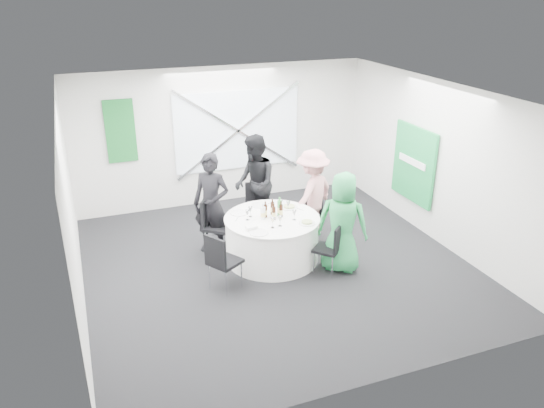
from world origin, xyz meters
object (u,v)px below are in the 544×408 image
object	(u,v)px
person_woman_pink	(312,194)
green_water_bottle	(280,208)
person_woman_green	(342,223)
clear_water_bottle	(263,213)
banquet_table	(272,239)
person_man_back	(255,184)
chair_back_left	(214,221)
chair_front_left	(221,258)
chair_back	(257,203)
chair_back_right	(311,211)
chair_front_right	(332,245)
person_man_back_left	(211,204)

from	to	relation	value
person_woman_pink	green_water_bottle	xyz separation A→B (m)	(-0.86, -0.58, 0.08)
person_woman_green	clear_water_bottle	bearing A→B (deg)	4.38
banquet_table	person_man_back	bearing A→B (deg)	83.89
chair_back_left	chair_front_left	bearing A→B (deg)	-153.24
banquet_table	person_man_back	world-z (taller)	person_man_back
person_man_back	person_woman_green	distance (m)	2.07
chair_back	banquet_table	bearing A→B (deg)	-90.00
chair_back_right	chair_front_right	world-z (taller)	chair_front_right
chair_back_right	person_man_back_left	size ratio (longest dim) A/B	0.48
chair_front_left	person_woman_pink	bearing A→B (deg)	-90.17
person_man_back_left	person_woman_green	size ratio (longest dim) A/B	1.06
chair_front_left	person_woman_green	world-z (taller)	person_woman_green
person_man_back	green_water_bottle	xyz separation A→B (m)	(0.01, -1.19, -0.01)
chair_back_left	clear_water_bottle	size ratio (longest dim) A/B	3.62
chair_front_left	person_man_back_left	xyz separation A→B (m)	(0.21, 1.29, 0.33)
chair_back	chair_front_right	bearing A→B (deg)	-66.97
chair_front_right	clear_water_bottle	world-z (taller)	clear_water_bottle
person_woman_green	clear_water_bottle	distance (m)	1.27
person_man_back_left	person_woman_green	bearing A→B (deg)	0.27
chair_back_left	chair_front_left	size ratio (longest dim) A/B	1.04
chair_back_left	person_man_back_left	xyz separation A→B (m)	(-0.02, 0.02, 0.30)
green_water_bottle	chair_front_left	bearing A→B (deg)	-150.39
chair_back_right	chair_front_left	size ratio (longest dim) A/B	0.90
chair_front_right	person_woman_green	size ratio (longest dim) A/B	0.52
chair_back	green_water_bottle	xyz separation A→B (m)	(-0.02, -1.18, 0.37)
banquet_table	chair_back_left	distance (m)	1.04
chair_back_left	chair_back_right	bearing A→B (deg)	-53.47
chair_back_left	chair_back	bearing A→B (deg)	-21.63
chair_back_left	person_man_back	world-z (taller)	person_man_back
chair_back_left	clear_water_bottle	xyz separation A→B (m)	(0.66, -0.62, 0.29)
chair_back_left	person_woman_green	world-z (taller)	person_woman_green
person_woman_pink	chair_back_right	bearing A→B (deg)	-14.27
person_woman_green	chair_front_left	bearing A→B (deg)	35.80
person_woman_green	chair_front_right	bearing A→B (deg)	56.85
chair_back_left	chair_front_left	xyz separation A→B (m)	(-0.23, -1.27, -0.02)
person_woman_green	green_water_bottle	size ratio (longest dim) A/B	5.07
chair_front_left	chair_back	bearing A→B (deg)	-64.73
chair_front_left	chair_back_left	bearing A→B (deg)	-42.00
chair_back_right	chair_front_right	xyz separation A→B (m)	(-0.27, -1.37, 0.00)
chair_front_right	clear_water_bottle	distance (m)	1.21
banquet_table	person_woman_pink	world-z (taller)	person_woman_pink
person_man_back_left	clear_water_bottle	bearing A→B (deg)	-6.01
green_water_bottle	clear_water_bottle	size ratio (longest dim) A/B	1.21
chair_front_right	person_man_back_left	bearing A→B (deg)	-85.16
banquet_table	chair_back	world-z (taller)	chair_back
chair_back	person_woman_pink	size ratio (longest dim) A/B	0.55
person_woman_green	green_water_bottle	xyz separation A→B (m)	(-0.77, 0.72, 0.07)
chair_back_left	chair_back_right	size ratio (longest dim) A/B	1.15
chair_front_left	green_water_bottle	distance (m)	1.41
person_man_back	chair_back_left	bearing A→B (deg)	-51.42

